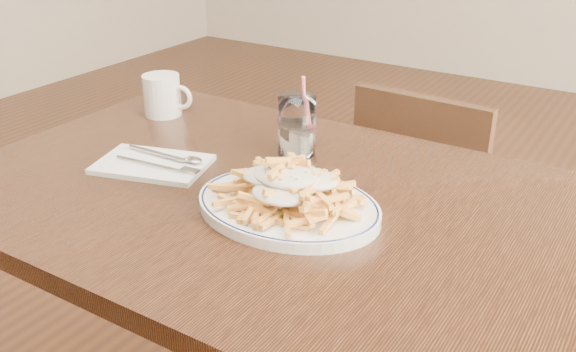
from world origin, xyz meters
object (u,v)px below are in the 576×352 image
Objects in this scene: loaded_fries at (288,181)px; water_glass at (297,129)px; fries_plate at (288,206)px; chair_far at (426,205)px; table at (264,226)px; coffee_mug at (163,95)px.

water_glass is (-0.12, 0.23, -0.00)m from loaded_fries.
loaded_fries is (0.00, 0.00, 0.05)m from fries_plate.
chair_far is 4.53× the size of water_glass.
chair_far is at bearing 74.75° from water_glass.
chair_far is 2.86× the size of loaded_fries.
table is 9.50× the size of coffee_mug.
fries_plate reaches higher than table.
table is at bearing 150.43° from loaded_fries.
fries_plate is at bearing -61.74° from water_glass.
loaded_fries is (-0.01, -0.71, 0.36)m from chair_far.
water_glass is at bearing -4.79° from coffee_mug.
fries_plate is (0.09, -0.05, 0.09)m from table.
coffee_mug is (-0.53, 0.26, 0.04)m from fries_plate.
chair_far is 0.61m from water_glass.
chair_far reaches higher than fries_plate.
chair_far is 0.78m from coffee_mug.
fries_plate is 1.32× the size of loaded_fries.
table is 0.13m from fries_plate.
chair_far is 0.80m from loaded_fries.
table is 1.52× the size of chair_far.
loaded_fries is 0.26m from water_glass.
chair_far is (0.09, 0.66, -0.22)m from table.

